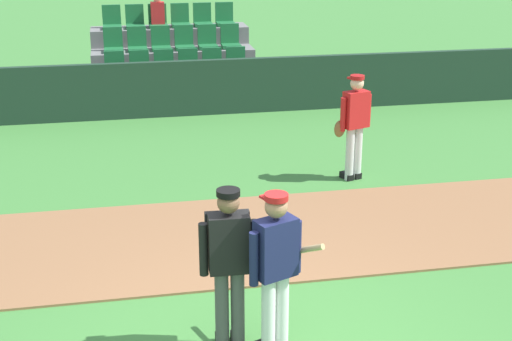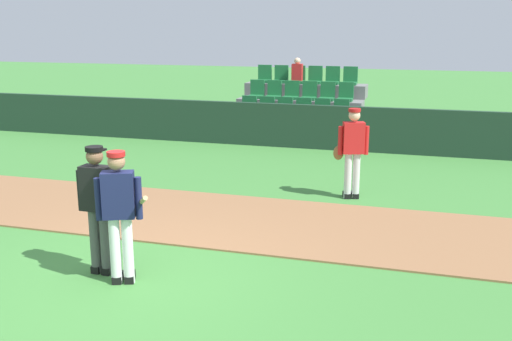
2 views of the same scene
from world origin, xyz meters
The scene contains 7 objects.
ground_plane centered at (0.00, 0.00, 0.00)m, with size 80.00×80.00×0.00m, color #42843A.
infield_dirt_path centered at (0.00, 2.73, 0.01)m, with size 28.00×2.80×0.03m, color #936642.
dugout_fence centered at (0.00, 9.11, 0.60)m, with size 20.00×0.16×1.20m, color #1E3828.
stadium_bleachers centered at (0.00, 10.99, 0.61)m, with size 3.90×2.95×2.30m.
batter_navy_jersey centered at (0.07, -0.05, 0.97)m, with size 0.75×0.69×1.76m.
umpire_home_plate centered at (-0.36, 0.15, 1.00)m, with size 0.59×0.31×1.76m.
runner_red_jersey centered at (2.40, 4.65, 0.96)m, with size 0.67×0.39×1.76m.
Camera 2 is at (3.73, -6.35, 3.28)m, focal length 41.02 mm.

